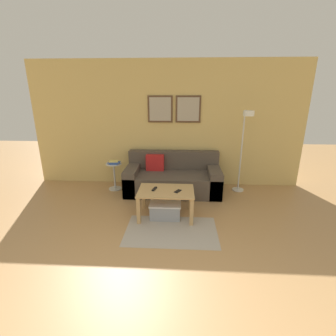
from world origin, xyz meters
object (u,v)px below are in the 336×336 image
at_px(floor_lamp, 245,137).
at_px(storage_bin, 166,208).
at_px(side_table, 114,174).
at_px(remote_control, 154,189).
at_px(cell_phone, 178,191).
at_px(book_stack, 114,162).
at_px(couch, 173,178).
at_px(coffee_table, 166,195).

bearing_deg(floor_lamp, storage_bin, -145.25).
distance_m(storage_bin, side_table, 1.55).
height_order(side_table, remote_control, side_table).
bearing_deg(cell_phone, remote_control, -158.13).
xyz_separation_m(book_stack, remote_control, (0.93, -1.04, -0.12)).
relative_size(couch, remote_control, 12.37).
bearing_deg(coffee_table, book_stack, 136.41).
bearing_deg(cell_phone, floor_lamp, 70.83).
relative_size(couch, coffee_table, 2.11).
relative_size(book_stack, remote_control, 1.56).
bearing_deg(book_stack, cell_phone, -40.01).
bearing_deg(side_table, couch, -1.30).
height_order(storage_bin, cell_phone, cell_phone).
bearing_deg(couch, coffee_table, -93.65).
bearing_deg(cell_phone, book_stack, 170.46).
distance_m(storage_bin, book_stack, 1.58).
bearing_deg(book_stack, couch, -0.44).
bearing_deg(coffee_table, storage_bin, 110.85).
xyz_separation_m(side_table, remote_control, (0.94, -1.05, 0.13)).
xyz_separation_m(storage_bin, cell_phone, (0.20, -0.05, 0.33)).
height_order(couch, floor_lamp, floor_lamp).
distance_m(floor_lamp, side_table, 2.66).
bearing_deg(floor_lamp, book_stack, 178.73).
bearing_deg(couch, floor_lamp, -2.00).
bearing_deg(remote_control, storage_bin, 13.20).
xyz_separation_m(coffee_table, floor_lamp, (1.41, 1.01, 0.76)).
bearing_deg(cell_phone, storage_bin, -165.16).
relative_size(couch, cell_phone, 13.26).
relative_size(storage_bin, book_stack, 2.13).
bearing_deg(cell_phone, couch, 126.77).
xyz_separation_m(storage_bin, floor_lamp, (1.42, 0.98, 1.00)).
distance_m(remote_control, cell_phone, 0.38).
relative_size(couch, side_table, 3.35).
height_order(coffee_table, cell_phone, cell_phone).
bearing_deg(storage_bin, coffee_table, -69.15).
xyz_separation_m(couch, remote_control, (-0.25, -1.03, 0.19)).
bearing_deg(floor_lamp, coffee_table, -144.45).
bearing_deg(book_stack, side_table, 130.71).
height_order(storage_bin, remote_control, remote_control).
relative_size(coffee_table, remote_control, 5.87).
xyz_separation_m(book_stack, cell_phone, (1.30, -1.09, -0.13)).
bearing_deg(book_stack, remote_control, -48.15).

